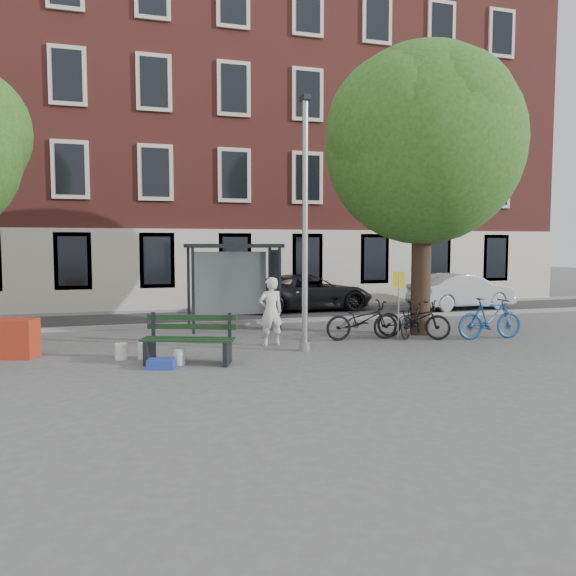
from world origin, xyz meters
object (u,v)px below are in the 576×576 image
(painter, at_px, (271,311))
(bench, at_px, (189,342))
(bus_shelter, at_px, (245,267))
(bike_c, at_px, (413,319))
(bike_b, at_px, (490,318))
(notice_sign, at_px, (399,291))
(car_silver, at_px, (462,291))
(bike_d, at_px, (415,319))
(lamppost, at_px, (305,237))
(car_dark, at_px, (308,292))
(red_stand, at_px, (16,338))
(bike_a, at_px, (362,320))

(painter, height_order, bench, painter)
(bus_shelter, distance_m, bench, 5.46)
(bike_c, bearing_deg, bike_b, -70.47)
(notice_sign, bearing_deg, bike_b, 2.50)
(car_silver, relative_size, notice_sign, 2.37)
(bike_d, height_order, car_silver, car_silver)
(lamppost, bearing_deg, painter, 122.98)
(car_dark, relative_size, notice_sign, 2.80)
(bus_shelter, bearing_deg, red_stand, -153.10)
(bike_a, height_order, notice_sign, notice_sign)
(bench, relative_size, car_silver, 0.48)
(bike_b, distance_m, car_dark, 8.31)
(painter, xyz_separation_m, bike_a, (2.61, 0.16, -0.35))
(bus_shelter, distance_m, red_stand, 6.90)
(bus_shelter, distance_m, painter, 3.33)
(bike_b, xyz_separation_m, car_silver, (3.43, 6.56, 0.15))
(bench, relative_size, bike_a, 1.03)
(painter, xyz_separation_m, red_stand, (-6.01, 0.11, -0.43))
(bike_d, relative_size, car_dark, 0.34)
(car_dark, relative_size, car_silver, 1.18)
(bus_shelter, bearing_deg, bike_b, -32.82)
(notice_sign, bearing_deg, red_stand, -162.14)
(red_stand, bearing_deg, bike_d, 0.12)
(lamppost, height_order, bike_a, lamppost)
(car_dark, relative_size, red_stand, 5.76)
(bike_c, distance_m, car_silver, 7.96)
(bike_b, height_order, car_silver, car_silver)
(bus_shelter, relative_size, bike_c, 1.41)
(car_silver, bearing_deg, bench, 115.31)
(bench, relative_size, bike_c, 1.04)
(red_stand, bearing_deg, bike_b, -3.97)
(bike_a, height_order, bike_b, bike_b)
(bike_c, relative_size, red_stand, 2.25)
(bike_d, distance_m, car_silver, 7.76)
(red_stand, bearing_deg, painter, -1.04)
(bike_b, distance_m, notice_sign, 2.63)
(lamppost, relative_size, car_dark, 1.18)
(bike_b, relative_size, bike_d, 1.09)
(painter, bearing_deg, bench, 28.98)
(bench, distance_m, car_dark, 10.40)
(car_dark, bearing_deg, bike_c, -178.26)
(painter, distance_m, car_silver, 11.12)
(bike_d, relative_size, red_stand, 1.95)
(bus_shelter, distance_m, bike_d, 5.35)
(bus_shelter, height_order, bike_a, bus_shelter)
(lamppost, xyz_separation_m, car_silver, (8.85, 6.77, -2.06))
(painter, xyz_separation_m, bike_b, (6.03, -0.73, -0.31))
(bike_a, height_order, bike_c, bike_a)
(lamppost, bearing_deg, notice_sign, 17.02)
(bike_a, distance_m, car_dark, 7.03)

